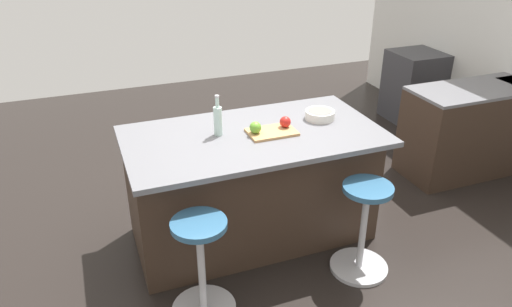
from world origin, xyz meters
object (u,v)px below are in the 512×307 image
at_px(cutting_board, 272,132).
at_px(apple_green, 255,128).
at_px(apple_red, 285,122).
at_px(stool_middle, 202,271).
at_px(stool_by_window, 363,231).
at_px(kitchen_island, 252,185).
at_px(oven_range, 414,86).
at_px(fruit_bowl, 320,114).
at_px(water_bottle, 218,120).

bearing_deg(cutting_board, apple_green, -2.83).
bearing_deg(apple_red, stool_middle, 36.70).
bearing_deg(apple_green, cutting_board, 177.17).
distance_m(stool_by_window, apple_green, 1.10).
xyz_separation_m(cutting_board, apple_green, (0.13, -0.01, 0.05)).
height_order(cutting_board, apple_green, apple_green).
distance_m(stool_middle, apple_red, 1.27).
bearing_deg(apple_red, cutting_board, 13.39).
bearing_deg(apple_red, stool_by_window, 119.09).
height_order(kitchen_island, apple_red, apple_red).
relative_size(oven_range, kitchen_island, 0.45).
bearing_deg(stool_middle, kitchen_island, -131.03).
bearing_deg(kitchen_island, oven_range, -149.68).
height_order(stool_by_window, apple_green, apple_green).
height_order(kitchen_island, stool_by_window, kitchen_island).
bearing_deg(apple_green, oven_range, -148.46).
xyz_separation_m(apple_red, fruit_bowl, (-0.34, -0.09, -0.02)).
relative_size(oven_range, stool_by_window, 1.20).
height_order(kitchen_island, water_bottle, water_bottle).
distance_m(apple_green, water_bottle, 0.28).
distance_m(oven_range, water_bottle, 3.53).
bearing_deg(apple_green, kitchen_island, -89.20).
height_order(stool_by_window, apple_red, apple_red).
xyz_separation_m(stool_by_window, water_bottle, (0.87, -0.73, 0.73)).
relative_size(cutting_board, apple_green, 4.04).
height_order(apple_red, water_bottle, water_bottle).
bearing_deg(oven_range, kitchen_island, 30.32).
xyz_separation_m(kitchen_island, stool_middle, (0.61, 0.70, -0.14)).
relative_size(apple_green, water_bottle, 0.29).
xyz_separation_m(oven_range, stool_by_window, (2.20, 2.35, -0.09)).
distance_m(kitchen_island, cutting_board, 0.51).
relative_size(kitchen_island, fruit_bowl, 8.24).
height_order(cutting_board, fruit_bowl, fruit_bowl).
height_order(stool_middle, apple_red, apple_red).
bearing_deg(stool_by_window, water_bottle, -40.20).
xyz_separation_m(oven_range, fruit_bowl, (2.22, 1.62, 0.56)).
xyz_separation_m(oven_range, cutting_board, (2.69, 1.74, 0.53)).
xyz_separation_m(apple_green, water_bottle, (0.26, -0.11, 0.06)).
height_order(apple_green, fruit_bowl, apple_green).
distance_m(oven_range, cutting_board, 3.24).
distance_m(oven_range, kitchen_island, 3.26).
height_order(stool_middle, apple_green, apple_green).
bearing_deg(fruit_bowl, kitchen_island, 3.10).
distance_m(apple_green, fruit_bowl, 0.61).
bearing_deg(water_bottle, stool_middle, 63.90).
bearing_deg(stool_by_window, oven_range, -133.15).
relative_size(oven_range, water_bottle, 2.81).
bearing_deg(kitchen_island, cutting_board, 146.28).
bearing_deg(cutting_board, apple_red, -166.61).
bearing_deg(stool_middle, apple_green, -134.58).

